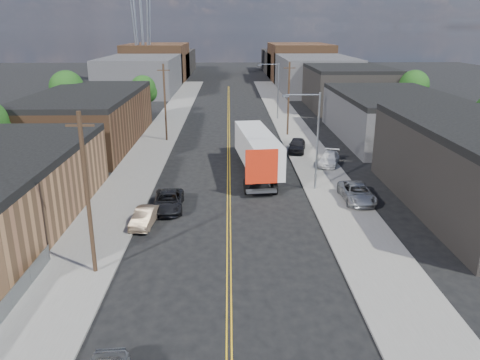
{
  "coord_description": "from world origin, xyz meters",
  "views": [
    {
      "loc": [
        0.08,
        -15.74,
        14.38
      ],
      "look_at": [
        0.93,
        20.53,
        2.5
      ],
      "focal_mm": 35.0,
      "sensor_mm": 36.0,
      "label": 1
    }
  ],
  "objects_px": {
    "car_right_lot_b": "(329,159)",
    "car_left_b": "(144,217)",
    "car_left_c": "(168,201)",
    "semi_truck": "(256,147)",
    "car_right_lot_a": "(357,193)",
    "car_ahead_truck": "(254,140)",
    "car_right_lot_c": "(297,145)"
  },
  "relations": [
    {
      "from": "car_right_lot_b",
      "to": "car_left_b",
      "type": "bearing_deg",
      "value": -118.11
    },
    {
      "from": "car_left_b",
      "to": "car_left_c",
      "type": "distance_m",
      "value": 3.57
    },
    {
      "from": "semi_truck",
      "to": "car_right_lot_a",
      "type": "relative_size",
      "value": 3.21
    },
    {
      "from": "car_right_lot_a",
      "to": "car_right_lot_b",
      "type": "xyz_separation_m",
      "value": [
        -0.11,
        11.12,
        -0.07
      ]
    },
    {
      "from": "semi_truck",
      "to": "car_left_b",
      "type": "height_order",
      "value": "semi_truck"
    },
    {
      "from": "car_right_lot_a",
      "to": "car_ahead_truck",
      "type": "height_order",
      "value": "car_right_lot_a"
    },
    {
      "from": "car_right_lot_a",
      "to": "car_ahead_truck",
      "type": "distance_m",
      "value": 21.96
    },
    {
      "from": "car_left_b",
      "to": "car_left_c",
      "type": "bearing_deg",
      "value": 73.02
    },
    {
      "from": "car_left_b",
      "to": "car_ahead_truck",
      "type": "xyz_separation_m",
      "value": [
        9.56,
        25.02,
        0.06
      ]
    },
    {
      "from": "semi_truck",
      "to": "car_left_c",
      "type": "height_order",
      "value": "semi_truck"
    },
    {
      "from": "car_left_c",
      "to": "car_right_lot_c",
      "type": "relative_size",
      "value": 1.11
    },
    {
      "from": "car_right_lot_a",
      "to": "car_right_lot_b",
      "type": "relative_size",
      "value": 1.15
    },
    {
      "from": "semi_truck",
      "to": "car_left_c",
      "type": "relative_size",
      "value": 3.28
    },
    {
      "from": "car_left_c",
      "to": "car_ahead_truck",
      "type": "xyz_separation_m",
      "value": [
        8.16,
        21.73,
        0.01
      ]
    },
    {
      "from": "semi_truck",
      "to": "car_right_lot_b",
      "type": "height_order",
      "value": "semi_truck"
    },
    {
      "from": "car_right_lot_c",
      "to": "car_ahead_truck",
      "type": "distance_m",
      "value": 6.25
    },
    {
      "from": "car_right_lot_c",
      "to": "car_left_c",
      "type": "bearing_deg",
      "value": -114.47
    },
    {
      "from": "car_left_b",
      "to": "car_right_lot_c",
      "type": "bearing_deg",
      "value": 61.7
    },
    {
      "from": "car_left_c",
      "to": "car_right_lot_a",
      "type": "bearing_deg",
      "value": 1.66
    },
    {
      "from": "semi_truck",
      "to": "car_right_lot_c",
      "type": "height_order",
      "value": "semi_truck"
    },
    {
      "from": "car_left_b",
      "to": "car_ahead_truck",
      "type": "relative_size",
      "value": 0.77
    },
    {
      "from": "car_right_lot_c",
      "to": "car_ahead_truck",
      "type": "height_order",
      "value": "car_right_lot_c"
    },
    {
      "from": "car_right_lot_a",
      "to": "car_right_lot_c",
      "type": "xyz_separation_m",
      "value": [
        -2.8,
        16.82,
        0.06
      ]
    },
    {
      "from": "car_left_c",
      "to": "car_right_lot_a",
      "type": "distance_m",
      "value": 16.05
    },
    {
      "from": "car_left_c",
      "to": "car_right_lot_b",
      "type": "height_order",
      "value": "car_right_lot_b"
    },
    {
      "from": "semi_truck",
      "to": "car_left_b",
      "type": "xyz_separation_m",
      "value": [
        -9.28,
        -14.18,
        -1.84
      ]
    },
    {
      "from": "car_right_lot_a",
      "to": "car_left_b",
      "type": "bearing_deg",
      "value": -165.7
    },
    {
      "from": "semi_truck",
      "to": "car_left_c",
      "type": "bearing_deg",
      "value": -132.35
    },
    {
      "from": "car_left_b",
      "to": "car_ahead_truck",
      "type": "distance_m",
      "value": 26.78
    },
    {
      "from": "car_left_b",
      "to": "car_right_lot_b",
      "type": "bearing_deg",
      "value": 48.2
    },
    {
      "from": "car_left_b",
      "to": "car_right_lot_c",
      "type": "height_order",
      "value": "car_right_lot_c"
    },
    {
      "from": "semi_truck",
      "to": "car_ahead_truck",
      "type": "relative_size",
      "value": 3.26
    }
  ]
}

